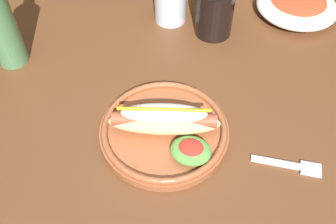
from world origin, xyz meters
The scene contains 8 objects.
ground_plane centered at (0.00, 0.00, 0.00)m, with size 8.00×8.00×0.00m, color #3D2D23.
dining_table centered at (0.00, 0.00, 0.66)m, with size 1.47×1.00×0.74m.
hot_dog_plate centered at (-0.03, -0.22, 0.76)m, with size 0.24×0.24×0.08m.
fork centered at (0.20, -0.23, 0.74)m, with size 0.12×0.03×0.00m.
soda_cup centered at (0.01, 0.11, 0.80)m, with size 0.08×0.08×0.11m, color black.
water_cup centered at (-0.10, 0.13, 0.79)m, with size 0.08×0.08×0.11m, color silver.
glass_bottle centered at (-0.40, -0.09, 0.83)m, with size 0.07×0.07×0.23m.
side_bowl centered at (0.20, 0.22, 0.76)m, with size 0.20×0.20×0.05m.
Camera 1 is at (0.07, -0.61, 1.30)m, focal length 39.60 mm.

